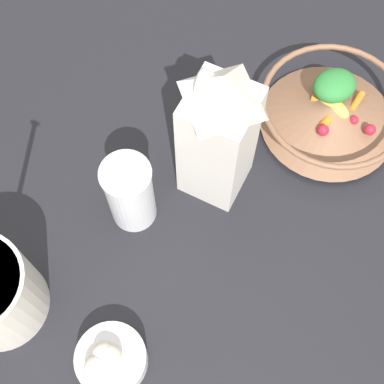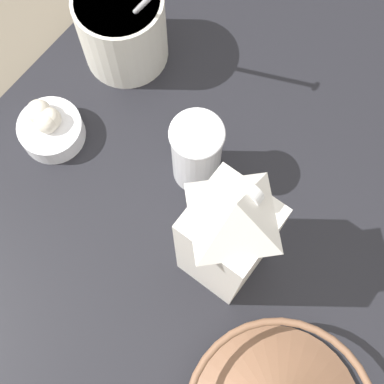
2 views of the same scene
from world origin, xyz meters
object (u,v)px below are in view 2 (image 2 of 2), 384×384
milk_carton (228,237)px  drinking_cup (197,153)px  yogurt_tub (122,25)px  garlic_bowl (50,127)px

milk_carton → drinking_cup: size_ratio=1.94×
yogurt_tub → garlic_bowl: (-0.00, 0.19, -0.05)m
milk_carton → garlic_bowl: milk_carton is taller
milk_carton → drinking_cup: (0.11, -0.09, -0.06)m
yogurt_tub → garlic_bowl: yogurt_tub is taller
yogurt_tub → garlic_bowl: size_ratio=2.62×
yogurt_tub → drinking_cup: size_ratio=1.85×
garlic_bowl → milk_carton: bearing=179.4°
drinking_cup → garlic_bowl: 0.24m
milk_carton → drinking_cup: 0.16m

